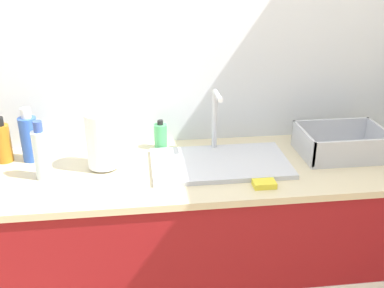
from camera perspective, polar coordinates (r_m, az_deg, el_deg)
name	(u,v)px	position (r m, az deg, el deg)	size (l,w,h in m)	color
wall_back	(165,67)	(2.15, -3.49, 9.70)	(4.71, 0.06, 2.60)	silver
counter_cabinet	(174,255)	(2.21, -2.35, -13.93)	(2.33, 0.63, 0.94)	maroon
sink	(220,160)	(1.98, 3.53, -2.10)	(0.60, 0.35, 0.30)	silver
paper_towel_roll	(102,141)	(1.94, -11.36, 0.43)	(0.13, 0.13, 0.25)	#4C4C51
dish_rack	(341,146)	(2.18, 18.41, -0.21)	(0.38, 0.28, 0.12)	#B7BABF
bottle_amber	(2,142)	(2.15, -22.95, 0.21)	(0.07, 0.07, 0.21)	#B26B19
bottle_blue	(29,138)	(2.11, -19.94, 0.77)	(0.08, 0.08, 0.25)	#2D56B7
bottle_clear	(42,153)	(1.93, -18.56, -1.14)	(0.07, 0.07, 0.25)	silver
soap_dispenser	(161,136)	(2.12, -4.00, 1.02)	(0.06, 0.06, 0.14)	#4CB266
sponge	(264,184)	(1.82, 9.16, -5.03)	(0.09, 0.06, 0.02)	yellow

